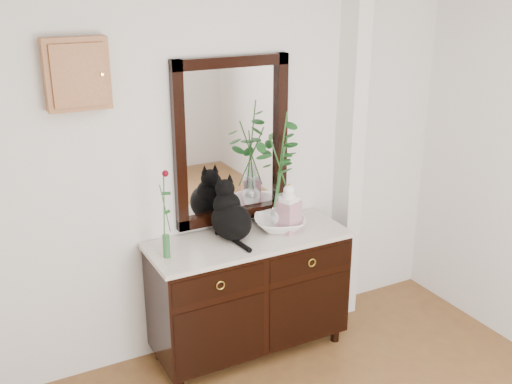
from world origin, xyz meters
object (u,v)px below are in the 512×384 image
sideboard (249,289)px  cat (231,210)px  ginger_jar (289,208)px  lotus_bowl (280,223)px

sideboard → cat: size_ratio=3.40×
sideboard → ginger_jar: bearing=-5.7°
sideboard → cat: bearing=152.8°
cat → ginger_jar: (0.38, -0.08, -0.03)m
lotus_bowl → ginger_jar: size_ratio=1.01×
sideboard → cat: (-0.10, 0.05, 0.57)m
sideboard → ginger_jar: 0.62m
cat → lotus_bowl: size_ratio=1.15×
sideboard → ginger_jar: size_ratio=3.91×
ginger_jar → cat: bearing=168.2°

